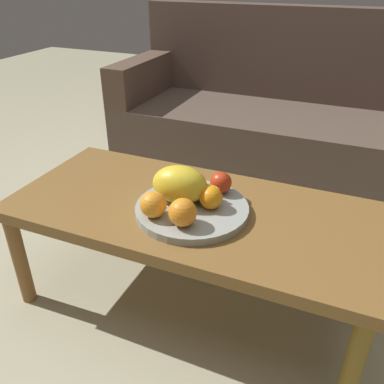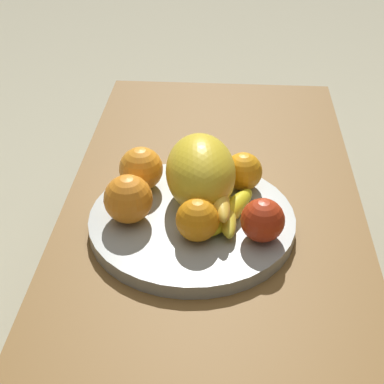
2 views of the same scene
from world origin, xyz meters
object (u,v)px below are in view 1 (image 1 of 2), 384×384
(melon_large_front, at_px, (180,184))
(orange_left, at_px, (183,212))
(coffee_table, at_px, (191,218))
(couch, at_px, (273,124))
(orange_right, at_px, (176,179))
(fruit_bowl, at_px, (192,209))
(orange_back, at_px, (153,205))
(apple_front, at_px, (221,182))
(orange_front, at_px, (211,198))
(banana_bunch, at_px, (199,191))

(melon_large_front, bearing_deg, orange_left, -62.03)
(coffee_table, height_order, couch, couch)
(orange_right, bearing_deg, fruit_bowl, -42.81)
(orange_left, distance_m, orange_back, 0.10)
(apple_front, bearing_deg, couch, 93.11)
(orange_right, bearing_deg, orange_back, -86.55)
(orange_left, xyz_separation_m, orange_back, (-0.10, 0.01, -0.00))
(couch, relative_size, orange_left, 20.38)
(couch, height_order, apple_front, couch)
(orange_front, xyz_separation_m, orange_right, (-0.15, 0.07, -0.00))
(coffee_table, height_order, fruit_bowl, fruit_bowl)
(melon_large_front, relative_size, banana_bunch, 1.09)
(fruit_bowl, distance_m, orange_back, 0.14)
(orange_right, relative_size, banana_bunch, 0.44)
(orange_front, bearing_deg, fruit_bowl, -167.46)
(couch, bearing_deg, orange_left, -89.04)
(fruit_bowl, bearing_deg, orange_back, -130.00)
(orange_back, bearing_deg, coffee_table, 63.98)
(fruit_bowl, bearing_deg, banana_bunch, 87.67)
(orange_right, bearing_deg, melon_large_front, -57.90)
(coffee_table, height_order, melon_large_front, melon_large_front)
(couch, distance_m, melon_large_front, 1.19)
(melon_large_front, xyz_separation_m, orange_front, (0.10, 0.00, -0.02))
(melon_large_front, relative_size, orange_right, 2.50)
(fruit_bowl, bearing_deg, orange_left, -81.42)
(orange_right, bearing_deg, coffee_table, -34.98)
(melon_large_front, distance_m, banana_bunch, 0.07)
(banana_bunch, bearing_deg, melon_large_front, -138.34)
(coffee_table, bearing_deg, fruit_bowl, -61.99)
(apple_front, bearing_deg, fruit_bowl, -114.06)
(orange_left, relative_size, orange_right, 1.19)
(apple_front, bearing_deg, orange_left, -99.26)
(melon_large_front, distance_m, orange_right, 0.09)
(orange_left, bearing_deg, couch, 90.96)
(coffee_table, relative_size, couch, 0.70)
(couch, distance_m, apple_front, 1.08)
(coffee_table, relative_size, orange_front, 16.63)
(fruit_bowl, relative_size, orange_front, 4.98)
(coffee_table, distance_m, fruit_bowl, 0.07)
(fruit_bowl, distance_m, orange_left, 0.12)
(banana_bunch, bearing_deg, orange_back, -118.89)
(orange_front, relative_size, apple_front, 0.99)
(orange_right, height_order, orange_back, orange_back)
(orange_back, relative_size, apple_front, 1.11)
(orange_left, xyz_separation_m, orange_right, (-0.11, 0.19, -0.01))
(apple_front, bearing_deg, orange_right, -168.06)
(couch, distance_m, orange_back, 1.30)
(orange_left, xyz_separation_m, banana_bunch, (-0.01, 0.16, -0.02))
(coffee_table, xyz_separation_m, orange_right, (-0.08, 0.05, 0.10))
(couch, relative_size, banana_bunch, 10.61)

